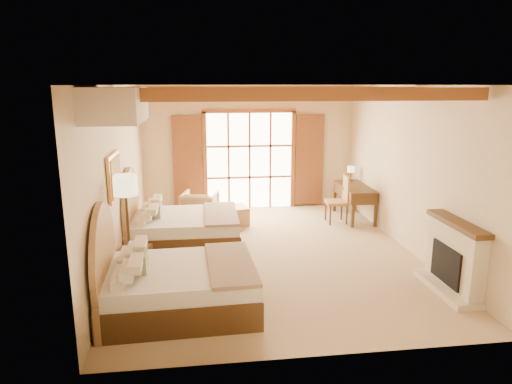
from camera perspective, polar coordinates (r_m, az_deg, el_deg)
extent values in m
plane|color=tan|center=(8.98, 1.77, -7.65)|extent=(7.00, 7.00, 0.00)
plane|color=beige|center=(11.96, -0.85, 5.56)|extent=(5.50, 0.00, 5.50)
plane|color=beige|center=(8.55, -16.68, 1.88)|extent=(0.00, 7.00, 7.00)
plane|color=beige|center=(9.38, 18.69, 2.71)|extent=(0.00, 7.00, 7.00)
plane|color=#B06D33|center=(8.39, 1.93, 13.22)|extent=(7.00, 7.00, 0.00)
cube|color=white|center=(11.98, -0.82, 3.87)|extent=(2.20, 0.02, 2.50)
cube|color=brown|center=(11.87, -8.51, 3.64)|extent=(0.75, 0.06, 2.40)
cube|color=brown|center=(12.23, 6.68, 3.98)|extent=(0.75, 0.06, 2.40)
cube|color=beige|center=(7.89, 23.60, -7.56)|extent=(0.25, 1.30, 1.10)
cube|color=black|center=(7.89, 23.09, -8.29)|extent=(0.18, 0.80, 0.60)
cube|color=beige|center=(8.03, 22.70, -10.97)|extent=(0.45, 1.40, 0.10)
cube|color=#4D3115|center=(7.71, 23.92, -3.60)|extent=(0.30, 1.40, 0.08)
cube|color=tan|center=(7.79, -17.32, 1.89)|extent=(0.05, 0.95, 0.75)
cube|color=#BE9047|center=(7.78, -17.10, 1.89)|extent=(0.02, 0.82, 0.62)
cube|color=beige|center=(6.37, -17.15, 10.39)|extent=(0.70, 1.40, 0.45)
cube|color=#4D3115|center=(6.89, -9.45, -12.69)|extent=(2.23, 1.72, 0.42)
cube|color=white|center=(6.75, -9.55, -10.18)|extent=(2.19, 1.68, 0.23)
cube|color=#917C56|center=(6.71, -3.18, -8.98)|extent=(0.71, 1.70, 0.05)
cube|color=gray|center=(6.70, -13.99, -8.32)|extent=(0.14, 0.45, 0.25)
cube|color=#4D3115|center=(9.39, -8.91, -5.49)|extent=(2.20, 1.68, 0.42)
cube|color=white|center=(9.29, -8.98, -3.57)|extent=(2.16, 1.64, 0.23)
cube|color=#917C56|center=(9.26, -4.43, -2.68)|extent=(0.68, 1.69, 0.05)
cube|color=gray|center=(9.25, -12.16, -2.21)|extent=(0.13, 0.45, 0.25)
cube|color=#4D3115|center=(8.08, -14.85, -8.49)|extent=(0.57, 0.57, 0.54)
cylinder|color=#312515|center=(8.00, -15.28, -10.73)|extent=(0.26, 0.26, 0.03)
cylinder|color=#312515|center=(7.72, -15.64, -5.38)|extent=(0.04, 0.04, 1.55)
cylinder|color=#FFF1B3|center=(7.50, -16.04, 0.83)|extent=(0.38, 0.38, 0.32)
imported|color=tan|center=(10.93, -7.03, -1.86)|extent=(0.97, 0.99, 0.74)
cube|color=#A6824D|center=(10.73, -2.74, -2.95)|extent=(0.70, 0.70, 0.42)
cube|color=#4D3115|center=(11.29, 12.26, 0.61)|extent=(0.70, 1.54, 0.05)
cube|color=#4D3115|center=(11.32, 12.23, -0.08)|extent=(0.68, 1.49, 0.24)
cube|color=#AC7F48|center=(10.95, 10.03, -1.27)|extent=(0.53, 0.53, 0.07)
cube|color=#AC7F48|center=(10.94, 11.20, 0.45)|extent=(0.10, 0.50, 0.61)
cylinder|color=#312515|center=(11.85, 11.75, 1.41)|extent=(0.11, 0.11, 0.02)
cylinder|color=#312515|center=(11.83, 11.78, 2.04)|extent=(0.02, 0.02, 0.26)
cylinder|color=#FFF1B3|center=(11.80, 11.81, 2.80)|extent=(0.19, 0.19, 0.15)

